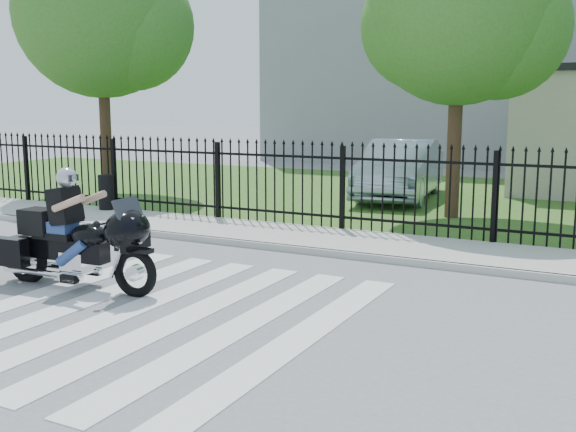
% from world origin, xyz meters
% --- Properties ---
extents(ground, '(120.00, 120.00, 0.00)m').
position_xyz_m(ground, '(0.00, 0.00, 0.00)').
color(ground, slate).
rests_on(ground, ground).
extents(crosswalk, '(5.00, 5.50, 0.01)m').
position_xyz_m(crosswalk, '(0.00, 0.00, 0.01)').
color(crosswalk, silver).
rests_on(crosswalk, ground).
extents(sidewalk, '(40.00, 2.00, 0.12)m').
position_xyz_m(sidewalk, '(0.00, 5.00, 0.06)').
color(sidewalk, '#ADAAA3').
rests_on(sidewalk, ground).
extents(curb, '(40.00, 0.12, 0.12)m').
position_xyz_m(curb, '(0.00, 4.00, 0.06)').
color(curb, '#ADAAA3').
rests_on(curb, ground).
extents(grass_strip, '(40.00, 12.00, 0.02)m').
position_xyz_m(grass_strip, '(0.00, 12.00, 0.01)').
color(grass_strip, '#32551D').
rests_on(grass_strip, ground).
extents(iron_fence, '(26.00, 0.04, 1.80)m').
position_xyz_m(iron_fence, '(0.00, 6.00, 0.90)').
color(iron_fence, black).
rests_on(iron_fence, ground).
extents(tree_left, '(4.80, 4.80, 7.58)m').
position_xyz_m(tree_left, '(-8.50, 8.50, 5.17)').
color(tree_left, '#382316').
rests_on(tree_left, ground).
extents(tree_mid, '(4.20, 4.20, 6.78)m').
position_xyz_m(tree_mid, '(1.50, 9.00, 4.67)').
color(tree_mid, '#382316').
rests_on(tree_mid, ground).
extents(building_tall, '(15.00, 10.00, 12.00)m').
position_xyz_m(building_tall, '(-3.00, 26.00, 6.00)').
color(building_tall, gray).
rests_on(building_tall, ground).
extents(motorcycle_rider, '(2.70, 0.88, 1.78)m').
position_xyz_m(motorcycle_rider, '(-1.84, 0.46, 0.73)').
color(motorcycle_rider, black).
rests_on(motorcycle_rider, ground).
extents(parked_car, '(2.33, 5.12, 1.63)m').
position_xyz_m(parked_car, '(-0.54, 11.38, 0.83)').
color(parked_car, '#8CA1B1').
rests_on(parked_car, grass_strip).
extents(litter_bin, '(0.38, 0.38, 0.83)m').
position_xyz_m(litter_bin, '(-6.00, 5.70, 0.54)').
color(litter_bin, black).
rests_on(litter_bin, sidewalk).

